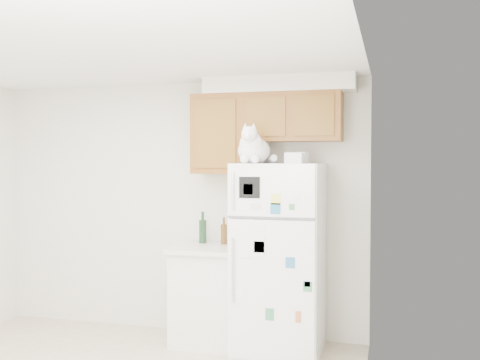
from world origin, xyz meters
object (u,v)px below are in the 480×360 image
at_px(refrigerator, 279,258).
at_px(cat, 253,148).
at_px(bottle_green, 203,227).
at_px(storage_box_back, 297,158).
at_px(storage_box_front, 294,158).
at_px(bottle_amber, 224,231).
at_px(base_counter, 209,294).

distance_m(refrigerator, cat, 1.01).
bearing_deg(bottle_green, refrigerator, -16.44).
distance_m(cat, storage_box_back, 0.41).
distance_m(cat, storage_box_front, 0.37).
xyz_separation_m(refrigerator, storage_box_back, (0.15, 0.02, 0.90)).
xyz_separation_m(bottle_green, bottle_amber, (0.22, -0.01, -0.02)).
relative_size(refrigerator, bottle_amber, 6.53).
bearing_deg(cat, refrigerator, 42.90).
relative_size(refrigerator, storage_box_back, 9.44).
relative_size(base_counter, storage_box_back, 5.11).
height_order(storage_box_front, bottle_amber, storage_box_front).
xyz_separation_m(refrigerator, bottle_amber, (-0.59, 0.23, 0.20)).
height_order(cat, storage_box_front, cat).
relative_size(base_counter, storage_box_front, 6.13).
bearing_deg(refrigerator, bottle_green, 163.56).
bearing_deg(base_counter, refrigerator, -6.09).
height_order(cat, storage_box_back, cat).
xyz_separation_m(base_counter, storage_box_back, (0.84, -0.05, 1.29)).
bearing_deg(refrigerator, base_counter, 173.91).
relative_size(refrigerator, storage_box_front, 11.33).
bearing_deg(base_counter, bottle_green, 125.45).
bearing_deg(storage_box_front, cat, -171.62).
relative_size(storage_box_front, bottle_amber, 0.58).
distance_m(base_counter, bottle_amber, 0.62).
distance_m(base_counter, storage_box_back, 1.54).
xyz_separation_m(cat, bottle_green, (-0.61, 0.42, -0.76)).
bearing_deg(storage_box_front, bottle_amber, 156.38).
relative_size(cat, storage_box_back, 2.75).
relative_size(refrigerator, cat, 3.44).
bearing_deg(refrigerator, bottle_amber, 159.03).
distance_m(refrigerator, storage_box_back, 0.91).
bearing_deg(cat, storage_box_front, 5.41).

